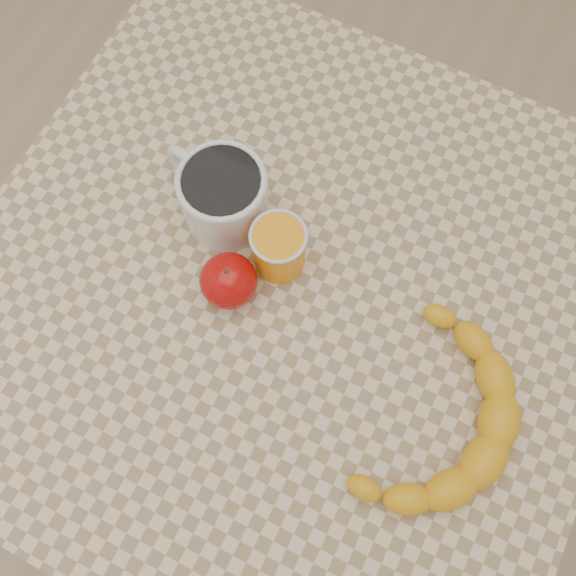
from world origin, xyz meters
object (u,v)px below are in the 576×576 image
at_px(table, 288,313).
at_px(coffee_mug, 222,194).
at_px(orange_juice_glass, 279,248).
at_px(apple, 228,281).
at_px(banana, 438,421).

height_order(table, coffee_mug, coffee_mug).
relative_size(table, coffee_mug, 4.97).
xyz_separation_m(orange_juice_glass, apple, (-0.04, -0.06, -0.01)).
height_order(table, apple, apple).
height_order(coffee_mug, banana, coffee_mug).
relative_size(coffee_mug, apple, 2.01).
distance_m(table, orange_juice_glass, 0.13).
distance_m(coffee_mug, orange_juice_glass, 0.10).
relative_size(apple, banana, 0.25).
bearing_deg(coffee_mug, table, -27.26).
bearing_deg(orange_juice_glass, table, -48.90).
bearing_deg(orange_juice_glass, coffee_mug, 162.61).
xyz_separation_m(orange_juice_glass, banana, (0.25, -0.10, -0.02)).
bearing_deg(coffee_mug, orange_juice_glass, -17.39).
bearing_deg(orange_juice_glass, banana, -21.53).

